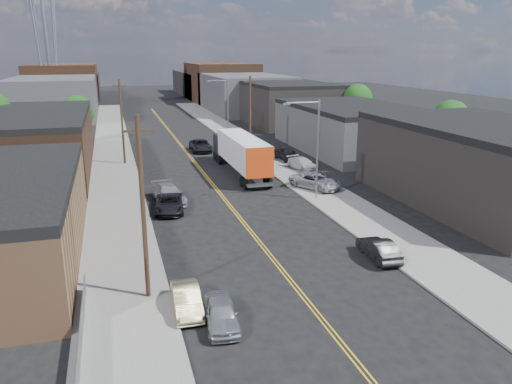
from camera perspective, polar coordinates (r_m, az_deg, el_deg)
ground at (r=77.04m, az=-9.01°, el=5.85°), size 260.00×260.00×0.00m
centerline at (r=62.45m, az=-7.19°, el=3.62°), size 0.32×120.00×0.01m
sidewalk_left at (r=61.71m, az=-15.94°, el=3.06°), size 5.00×140.00×0.15m
sidewalk_right at (r=64.56m, az=1.18°, el=4.20°), size 5.00×140.00×0.15m
warehouse_brown at (r=60.73m, az=-24.21°, el=5.18°), size 12.00×26.00×6.60m
industrial_right_a at (r=48.24m, az=24.93°, el=2.98°), size 14.00×22.00×7.10m
industrial_right_b at (r=69.65m, az=10.88°, el=7.26°), size 14.00×24.00×6.10m
industrial_right_c at (r=93.29m, az=3.60°, el=10.07°), size 14.00×22.00×7.60m
skyline_left_a at (r=111.21m, az=-21.98°, el=10.00°), size 16.00×30.00×8.00m
skyline_right_a at (r=114.56m, az=-1.32°, el=11.25°), size 16.00×30.00×8.00m
skyline_left_b at (r=135.98m, az=-21.10°, el=11.36°), size 16.00×26.00×10.00m
skyline_right_b at (r=138.74m, az=-4.06°, el=12.42°), size 16.00×26.00×10.00m
skyline_left_c at (r=155.99m, az=-20.51°, el=11.30°), size 16.00×40.00×7.00m
skyline_right_c at (r=158.40m, az=-5.63°, el=12.25°), size 16.00×40.00×7.00m
streetlight_near at (r=44.47m, az=6.61°, el=5.71°), size 3.39×0.25×9.00m
streetlight_far at (r=77.63m, az=-3.53°, el=10.06°), size 3.39×0.25×9.00m
utility_pole_left_near at (r=26.56m, az=-12.79°, el=-1.87°), size 1.60×0.26×10.00m
utility_pole_left_far at (r=60.86m, az=-15.06°, el=7.80°), size 1.60×0.26×10.00m
utility_pole_right at (r=66.23m, az=-0.67°, el=8.94°), size 1.60×0.26×10.00m
chainlink_fence at (r=22.62m, az=-19.67°, el=-18.36°), size 0.05×16.00×1.22m
tree_left_far at (r=77.93m, az=-19.68°, el=8.64°), size 4.35×4.20×6.97m
tree_right_near at (r=65.30m, az=21.36°, el=7.54°), size 4.60×4.48×7.44m
tree_right_far at (r=85.44m, az=11.57°, el=10.19°), size 4.85×4.76×7.91m
semi_truck at (r=55.24m, az=-1.93°, el=4.71°), size 2.79×16.23×4.26m
car_left_a at (r=25.15m, az=-4.03°, el=-13.67°), size 1.89×4.01×1.33m
car_left_b at (r=26.59m, az=-7.93°, el=-12.10°), size 1.53×4.00×1.30m
car_left_c at (r=42.48m, az=-9.87°, el=-1.32°), size 2.99×5.31×1.40m
car_left_d at (r=45.06m, az=-9.95°, el=-0.22°), size 2.90×5.63×1.56m
car_right_oncoming at (r=33.47m, az=13.85°, el=-6.32°), size 1.71×4.22×1.36m
car_right_lot_a at (r=48.72m, az=6.83°, el=1.25°), size 4.72×5.89×1.49m
car_right_lot_b at (r=56.60m, az=5.36°, el=3.24°), size 2.72×4.78×1.31m
car_right_lot_c at (r=61.50m, az=3.53°, el=4.43°), size 2.24×4.84×1.61m
car_ahead_truck at (r=67.91m, az=-6.36°, el=5.29°), size 2.75×5.68×1.56m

